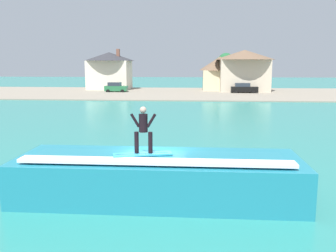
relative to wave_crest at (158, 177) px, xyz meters
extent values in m
plane|color=#287C73|center=(-0.29, 0.97, -0.86)|extent=(260.00, 260.00, 0.00)
cube|color=teal|center=(0.00, 0.03, -0.05)|extent=(10.75, 3.64, 1.62)
cube|color=teal|center=(0.00, -0.42, 0.85)|extent=(9.14, 1.64, 0.18)
cube|color=white|center=(0.00, -1.15, 0.90)|extent=(9.67, 0.66, 0.12)
cube|color=#33A5CC|center=(-0.53, -0.48, 0.99)|extent=(2.21, 1.03, 0.06)
cube|color=black|center=(-0.53, -0.48, 1.02)|extent=(1.93, 0.55, 0.01)
cylinder|color=black|center=(-0.76, -0.42, 1.42)|extent=(0.16, 0.16, 0.79)
cylinder|color=black|center=(-0.24, -0.42, 1.42)|extent=(0.16, 0.16, 0.79)
cylinder|color=black|center=(-0.50, -0.42, 2.14)|extent=(0.32, 0.32, 0.66)
sphere|color=tan|center=(-0.50, -0.42, 2.62)|extent=(0.24, 0.24, 0.24)
cylinder|color=black|center=(-0.80, -0.42, 2.24)|extent=(0.36, 0.10, 0.52)
cylinder|color=black|center=(-0.20, -0.42, 2.24)|extent=(0.36, 0.10, 0.52)
cube|color=gray|center=(-0.29, 51.12, -0.78)|extent=(120.00, 27.13, 0.16)
cube|color=#23663D|center=(-13.01, 52.28, -0.09)|extent=(3.96, 1.95, 0.90)
cube|color=#262D38|center=(-13.30, 52.28, 0.68)|extent=(2.18, 1.75, 0.64)
cylinder|color=black|center=(-11.72, 53.31, -0.54)|extent=(0.64, 0.22, 0.64)
cylinder|color=black|center=(-11.72, 51.26, -0.54)|extent=(0.64, 0.22, 0.64)
cylinder|color=black|center=(-14.30, 53.31, -0.54)|extent=(0.64, 0.22, 0.64)
cylinder|color=black|center=(-14.30, 51.26, -0.54)|extent=(0.64, 0.22, 0.64)
cube|color=black|center=(9.51, 51.91, -0.09)|extent=(4.59, 1.99, 0.90)
cube|color=#262D38|center=(9.17, 51.91, 0.68)|extent=(2.53, 1.79, 0.64)
cylinder|color=black|center=(11.00, 52.95, -0.54)|extent=(0.64, 0.22, 0.64)
cylinder|color=black|center=(11.00, 50.86, -0.54)|extent=(0.64, 0.22, 0.64)
cylinder|color=black|center=(8.02, 52.95, -0.54)|extent=(0.64, 0.22, 0.64)
cylinder|color=black|center=(8.02, 50.86, -0.54)|extent=(0.64, 0.22, 0.64)
cube|color=beige|center=(-15.71, 58.87, 1.99)|extent=(7.86, 6.50, 5.69)
cone|color=#2D2D33|center=(-15.71, 58.87, 5.65)|extent=(9.75, 9.75, 1.63)
cube|color=brown|center=(-13.75, 57.89, 6.15)|extent=(0.60, 0.60, 1.80)
cube|color=beige|center=(9.83, 55.30, 2.06)|extent=(8.67, 6.40, 5.84)
cone|color=brown|center=(9.83, 55.30, 5.85)|extent=(10.75, 10.75, 1.73)
cube|color=beige|center=(5.64, 58.31, 1.09)|extent=(6.31, 6.26, 3.90)
cone|color=brown|center=(5.64, 58.31, 4.32)|extent=(7.82, 7.82, 2.55)
cube|color=brown|center=(7.21, 57.37, 4.82)|extent=(0.60, 0.60, 1.80)
cylinder|color=brown|center=(6.87, 60.00, 1.49)|extent=(0.35, 0.35, 4.70)
sphere|color=#1F5730|center=(6.87, 60.00, 4.77)|extent=(3.09, 3.09, 3.09)
cylinder|color=brown|center=(5.82, 58.87, 1.40)|extent=(0.50, 0.50, 4.51)
sphere|color=#355621|center=(5.82, 58.87, 4.36)|extent=(2.37, 2.37, 2.37)
camera|label=1|loc=(1.45, -13.73, 4.28)|focal=39.98mm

